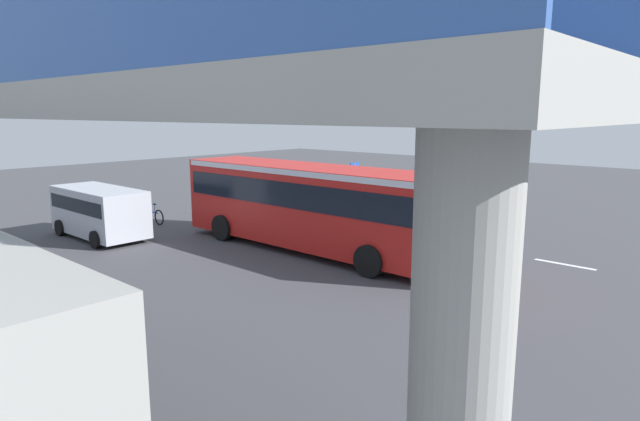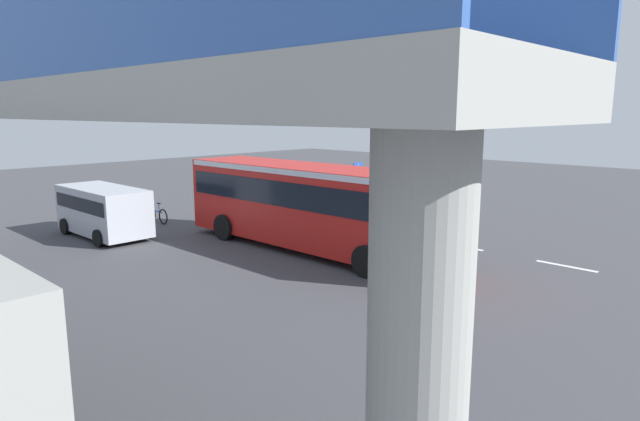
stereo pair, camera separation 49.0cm
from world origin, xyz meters
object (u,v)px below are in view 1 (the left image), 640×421
Objects in this scene: city_bus at (311,200)px; pedestrian at (414,212)px; bicycle_blue at (153,216)px; parked_van at (99,209)px; traffic_sign at (354,182)px; bicycle_green at (113,213)px; bicycle_orange at (131,219)px.

pedestrian is (-1.20, -5.22, -1.00)m from city_bus.
bicycle_blue is at bearing 33.58° from pedestrian.
pedestrian is at bearing -102.98° from city_bus.
city_bus reaches higher than pedestrian.
bicycle_blue is 11.92m from pedestrian.
parked_van is 1.71× the size of traffic_sign.
traffic_sign is (-5.73, -9.54, 0.71)m from parked_van.
pedestrian reaches higher than bicycle_green.
traffic_sign is at bearing -139.46° from bicycle_green.
traffic_sign is at bearing -130.77° from bicycle_orange.
parked_van is at bearing 59.00° from traffic_sign.
city_bus is 9.19m from bicycle_orange.
traffic_sign reaches higher than parked_van.
city_bus is at bearing 111.65° from traffic_sign.
parked_van is 2.71× the size of bicycle_orange.
parked_van is 2.71× the size of bicycle_green.
bicycle_blue is 1.12m from bicycle_orange.
bicycle_blue is 9.48m from traffic_sign.
parked_van is 3.19m from bicycle_blue.
pedestrian is at bearing -146.42° from bicycle_blue.
parked_van is at bearing 116.50° from bicycle_orange.
pedestrian is (-11.99, -7.46, 0.51)m from bicycle_green.
bicycle_orange is (-2.08, 0.25, 0.00)m from bicycle_green.
bicycle_blue is at bearing -89.83° from bicycle_orange.
parked_van is 3.73m from bicycle_green.
bicycle_green is (2.99, -2.08, -0.81)m from parked_van.
traffic_sign is (-8.72, -7.46, 1.52)m from bicycle_green.
bicycle_orange is 0.63× the size of traffic_sign.
parked_van is at bearing 145.19° from bicycle_green.
city_bus is 6.52× the size of bicycle_orange.
parked_van is 11.15m from traffic_sign.
bicycle_green is at bearing -34.81° from parked_van.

